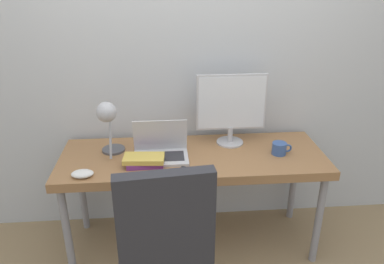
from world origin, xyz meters
name	(u,v)px	position (x,y,z in m)	size (l,w,h in m)	color
wall_back	(188,59)	(0.00, 0.69, 1.30)	(8.00, 0.05, 2.60)	silver
desk	(193,163)	(0.00, 0.31, 0.68)	(1.77, 0.62, 0.74)	#996B42
laptop	(161,150)	(-0.21, 0.30, 0.79)	(0.36, 0.23, 0.24)	silver
monitor	(231,106)	(0.28, 0.48, 1.02)	(0.48, 0.19, 0.50)	#B7B7BC
desk_lamp	(108,119)	(-0.54, 0.29, 1.02)	(0.15, 0.29, 0.40)	#4C4C51
office_chair	(165,248)	(-0.20, -0.44, 0.62)	(0.62, 0.64, 1.10)	black
book_stack	(145,160)	(-0.32, 0.20, 0.77)	(0.26, 0.20, 0.06)	#753384
tv_remote	(180,174)	(-0.10, 0.05, 0.75)	(0.11, 0.16, 0.02)	black
mug	(280,148)	(0.58, 0.27, 0.78)	(0.13, 0.10, 0.08)	#385693
game_controller	(82,174)	(-0.69, 0.08, 0.76)	(0.13, 0.09, 0.04)	white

